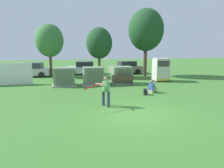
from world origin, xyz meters
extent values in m
plane|color=#3D752D|center=(0.00, 0.00, 0.00)|extent=(96.00, 96.00, 0.00)
cube|color=white|center=(-8.87, 10.50, 1.00)|extent=(4.80, 0.12, 2.00)
cube|color=#9E9B93|center=(-3.61, 9.01, 0.06)|extent=(2.10, 1.70, 0.12)
cube|color=gray|center=(-3.61, 9.01, 0.87)|extent=(1.80, 1.40, 1.50)
cube|color=#63755B|center=(-4.24, 8.25, 0.87)|extent=(0.06, 0.12, 1.27)
cube|color=#63755B|center=(-3.99, 8.25, 0.87)|extent=(0.06, 0.12, 1.27)
cube|color=#63755B|center=(-3.73, 8.25, 0.87)|extent=(0.06, 0.12, 1.27)
cube|color=#63755B|center=(-3.48, 8.25, 0.87)|extent=(0.06, 0.12, 1.27)
cube|color=#63755B|center=(-3.22, 8.25, 0.87)|extent=(0.06, 0.12, 1.27)
cube|color=#63755B|center=(-2.97, 8.25, 0.87)|extent=(0.06, 0.12, 1.27)
cube|color=#9E9B93|center=(-1.01, 8.92, 0.06)|extent=(2.10, 1.70, 0.12)
cube|color=gray|center=(-1.01, 8.92, 0.87)|extent=(1.80, 1.40, 1.50)
cube|color=#63755B|center=(-1.65, 8.16, 0.87)|extent=(0.06, 0.12, 1.27)
cube|color=#63755B|center=(-1.40, 8.16, 0.87)|extent=(0.06, 0.12, 1.27)
cube|color=#63755B|center=(-1.14, 8.16, 0.87)|extent=(0.06, 0.12, 1.27)
cube|color=#63755B|center=(-0.89, 8.16, 0.87)|extent=(0.06, 0.12, 1.27)
cube|color=#63755B|center=(-0.63, 8.16, 0.87)|extent=(0.06, 0.12, 1.27)
cube|color=#63755B|center=(-0.38, 8.16, 0.87)|extent=(0.06, 0.12, 1.27)
cube|color=#9E9B93|center=(1.65, 8.88, 0.06)|extent=(2.10, 1.70, 0.12)
cube|color=gray|center=(1.65, 8.88, 0.87)|extent=(1.80, 1.40, 1.50)
cube|color=#63755B|center=(1.01, 8.12, 0.87)|extent=(0.06, 0.12, 1.27)
cube|color=#63755B|center=(1.27, 8.12, 0.87)|extent=(0.06, 0.12, 1.27)
cube|color=#63755B|center=(1.52, 8.12, 0.87)|extent=(0.06, 0.12, 1.27)
cube|color=#63755B|center=(1.78, 8.12, 0.87)|extent=(0.06, 0.12, 1.27)
cube|color=#63755B|center=(2.03, 8.12, 0.87)|extent=(0.06, 0.12, 1.27)
cube|color=#63755B|center=(2.29, 8.12, 0.87)|extent=(0.06, 0.12, 1.27)
cube|color=#262626|center=(5.89, 9.50, 0.05)|extent=(1.60, 1.40, 0.10)
cube|color=beige|center=(5.89, 9.50, 1.20)|extent=(1.40, 1.20, 2.20)
cube|color=#383838|center=(5.89, 8.88, 1.81)|extent=(1.19, 0.04, 0.55)
cube|color=yellow|center=(5.89, 8.88, 0.20)|extent=(1.33, 0.04, 0.16)
cube|color=#4C3828|center=(1.56, 8.00, 0.45)|extent=(1.84, 0.72, 0.05)
cube|color=#4C3828|center=(1.53, 7.82, 0.70)|extent=(1.78, 0.36, 0.44)
cylinder|color=#4C3828|center=(0.84, 8.27, 0.21)|extent=(0.06, 0.06, 0.42)
cylinder|color=#4C3828|center=(2.34, 8.00, 0.21)|extent=(0.06, 0.06, 0.42)
cylinder|color=#4C3828|center=(0.79, 8.00, 0.21)|extent=(0.06, 0.06, 0.42)
cylinder|color=#4C3828|center=(2.29, 7.73, 0.21)|extent=(0.06, 0.06, 0.42)
cylinder|color=#282D4C|center=(-1.10, 1.66, 0.44)|extent=(0.16, 0.16, 0.88)
cylinder|color=#282D4C|center=(-1.32, 2.09, 0.44)|extent=(0.16, 0.16, 0.88)
cube|color=#4C8C4C|center=(-1.21, 1.88, 1.18)|extent=(0.39, 0.47, 0.60)
sphere|color=#9E7051|center=(-1.21, 1.88, 1.62)|extent=(0.23, 0.23, 0.23)
cylinder|color=#9E7051|center=(-1.50, 1.63, 1.34)|extent=(0.16, 0.55, 0.09)
cylinder|color=#9E7051|center=(-1.58, 1.79, 1.34)|extent=(0.45, 0.44, 0.09)
cylinder|color=red|center=(-2.15, 1.40, 1.27)|extent=(0.79, 0.44, 0.21)
sphere|color=red|center=(-1.77, 1.60, 1.34)|extent=(0.08, 0.08, 0.08)
sphere|color=white|center=(-1.60, 0.66, 0.04)|extent=(0.09, 0.09, 0.09)
cube|color=tan|center=(2.81, 4.65, 0.10)|extent=(0.39, 0.42, 0.20)
cube|color=#3359B2|center=(2.81, 4.65, 0.46)|extent=(0.39, 0.42, 0.52)
sphere|color=#9E7051|center=(2.81, 4.65, 0.85)|extent=(0.22, 0.22, 0.22)
cylinder|color=tan|center=(2.93, 4.86, 0.22)|extent=(0.44, 0.36, 0.13)
cylinder|color=tan|center=(3.12, 4.99, 0.23)|extent=(0.31, 0.26, 0.46)
cylinder|color=tan|center=(3.05, 4.69, 0.22)|extent=(0.44, 0.36, 0.13)
cylinder|color=tan|center=(3.23, 4.82, 0.23)|extent=(0.31, 0.26, 0.46)
cylinder|color=#9E7051|center=(2.86, 4.96, 0.42)|extent=(0.39, 0.30, 0.32)
cylinder|color=#9E7051|center=(3.12, 4.58, 0.42)|extent=(0.39, 0.30, 0.32)
cube|color=black|center=(2.09, 4.09, 0.22)|extent=(0.25, 0.35, 0.44)
cube|color=black|center=(2.22, 4.07, 0.15)|extent=(0.10, 0.23, 0.22)
cylinder|color=#4C3828|center=(-5.14, 15.24, 1.28)|extent=(0.31, 0.31, 2.55)
ellipsoid|color=#387038|center=(-5.14, 15.24, 4.13)|extent=(3.14, 3.14, 3.73)
cylinder|color=brown|center=(0.30, 13.57, 1.18)|extent=(0.29, 0.29, 2.37)
ellipsoid|color=#1E4723|center=(0.30, 13.57, 3.83)|extent=(2.91, 2.91, 3.46)
cylinder|color=#4C3828|center=(5.76, 13.44, 1.65)|extent=(0.41, 0.41, 3.30)
ellipsoid|color=#1E4723|center=(5.76, 13.44, 5.35)|extent=(4.06, 4.06, 4.82)
cube|color=#B2B2B7|center=(-7.33, 15.67, 0.58)|extent=(4.40, 2.27, 0.80)
cube|color=#262B33|center=(-7.19, 15.65, 1.30)|extent=(2.30, 1.84, 0.64)
cylinder|color=black|center=(-8.74, 15.01, 0.32)|extent=(0.66, 0.31, 0.64)
cylinder|color=black|center=(-8.50, 16.69, 0.32)|extent=(0.66, 0.31, 0.64)
cylinder|color=black|center=(-6.16, 14.65, 0.32)|extent=(0.66, 0.31, 0.64)
cylinder|color=black|center=(-5.93, 16.33, 0.32)|extent=(0.66, 0.31, 0.64)
cube|color=silver|center=(-1.32, 16.46, 0.58)|extent=(4.27, 1.88, 0.80)
cube|color=#262B33|center=(-1.17, 16.46, 1.30)|extent=(2.16, 1.65, 0.64)
cylinder|color=black|center=(-2.65, 15.67, 0.32)|extent=(0.65, 0.25, 0.64)
cylinder|color=black|center=(-2.58, 17.37, 0.32)|extent=(0.65, 0.25, 0.64)
cylinder|color=black|center=(-0.05, 15.56, 0.32)|extent=(0.65, 0.25, 0.64)
cylinder|color=black|center=(0.02, 17.26, 0.32)|extent=(0.65, 0.25, 0.64)
cube|color=gray|center=(4.13, 15.92, 0.58)|extent=(4.33, 2.05, 0.80)
cube|color=#262B33|center=(4.28, 15.93, 1.30)|extent=(2.22, 1.73, 0.64)
cylinder|color=black|center=(2.91, 14.96, 0.32)|extent=(0.66, 0.27, 0.64)
cylinder|color=black|center=(2.76, 16.66, 0.32)|extent=(0.66, 0.27, 0.64)
cylinder|color=black|center=(5.50, 15.18, 0.32)|extent=(0.66, 0.27, 0.64)
cylinder|color=black|center=(5.36, 16.87, 0.32)|extent=(0.66, 0.27, 0.64)
camera|label=1|loc=(-3.36, -9.40, 3.39)|focal=32.75mm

